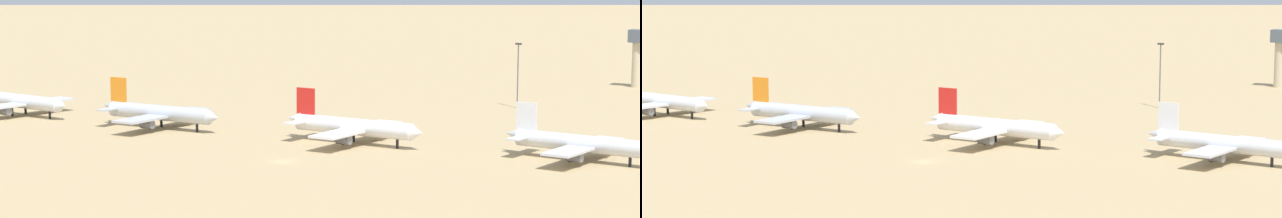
{
  "view_description": "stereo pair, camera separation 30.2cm",
  "coord_description": "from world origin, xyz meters",
  "views": [
    {
      "loc": [
        125.71,
        -196.6,
        42.12
      ],
      "look_at": [
        -12.5,
        36.23,
        6.0
      ],
      "focal_mm": 64.37,
      "sensor_mm": 36.0,
      "label": 1
    },
    {
      "loc": [
        125.96,
        -196.44,
        42.12
      ],
      "look_at": [
        -12.5,
        36.23,
        6.0
      ],
      "focal_mm": 64.37,
      "sensor_mm": 36.0,
      "label": 2
    }
  ],
  "objects": [
    {
      "name": "parked_jet_teal_0",
      "position": [
        -97.44,
        23.11,
        3.82
      ],
      "size": [
        35.34,
        29.9,
        11.67
      ],
      "rotation": [
        0.0,
        0.0,
        -0.11
      ],
      "color": "silver",
      "rests_on": "ground"
    },
    {
      "name": "ground",
      "position": [
        0.0,
        0.0,
        0.0
      ],
      "size": [
        4000.0,
        4000.0,
        0.0
      ],
      "primitive_type": "plane",
      "color": "tan"
    },
    {
      "name": "parked_jet_orange_1",
      "position": [
        -51.14,
        23.41,
        3.92
      ],
      "size": [
        36.13,
        30.24,
        11.97
      ],
      "rotation": [
        0.0,
        0.0,
        -0.01
      ],
      "color": "silver",
      "rests_on": "ground"
    },
    {
      "name": "parked_jet_red_2",
      "position": [
        1.2,
        27.47,
        3.91
      ],
      "size": [
        36.07,
        30.33,
        11.92
      ],
      "rotation": [
        0.0,
        0.0,
        -0.05
      ],
      "color": "white",
      "rests_on": "ground"
    },
    {
      "name": "parked_jet_white_3",
      "position": [
        52.33,
        32.1,
        3.7
      ],
      "size": [
        34.19,
        28.94,
        11.29
      ],
      "rotation": [
        0.0,
        0.0,
        -0.11
      ],
      "color": "silver",
      "rests_on": "ground"
    },
    {
      "name": "light_pole_mid",
      "position": [
        11.0,
        104.75,
        10.37
      ],
      "size": [
        1.8,
        0.5,
        18.26
      ],
      "color": "#59595E",
      "rests_on": "ground"
    },
    {
      "name": "control_tower",
      "position": [
        25.49,
        173.21,
        11.29
      ],
      "size": [
        5.2,
        5.2,
        18.7
      ],
      "color": "#C6B793",
      "rests_on": "ground"
    }
  ]
}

